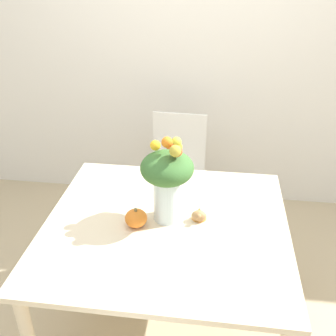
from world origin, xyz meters
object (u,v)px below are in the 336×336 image
Objects in this scene: dining_chair_near_window at (176,174)px; turkey_figurine at (199,214)px; pumpkin at (136,218)px; flower_vase at (168,179)px.

turkey_figurine is at bearing -73.96° from dining_chair_near_window.
pumpkin is 1.03m from dining_chair_near_window.
flower_vase is 0.26m from pumpkin.
pumpkin is (-0.15, -0.09, -0.19)m from flower_vase.
flower_vase reaches higher than turkey_figurine.
pumpkin is at bearing -163.44° from turkey_figurine.
turkey_figurine is (0.31, 0.09, -0.01)m from pumpkin.
flower_vase is 4.43× the size of turkey_figurine.
flower_vase reaches higher than dining_chair_near_window.
pumpkin is at bearing -92.98° from dining_chair_near_window.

